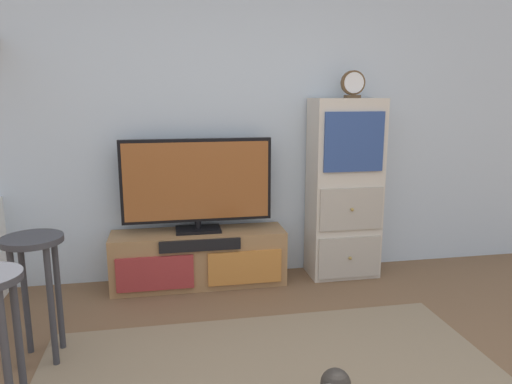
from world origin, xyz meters
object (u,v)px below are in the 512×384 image
at_px(television, 197,183).
at_px(side_cabinet, 344,189).
at_px(media_console, 199,258).
at_px(bar_stool_far, 35,270).
at_px(desk_clock, 353,84).

bearing_deg(television, side_cabinet, -0.63).
xyz_separation_m(media_console, television, (-0.00, 0.02, 0.62)).
xyz_separation_m(side_cabinet, bar_stool_far, (-2.23, -0.97, -0.19)).
bearing_deg(desk_clock, bar_stool_far, -156.99).
bearing_deg(side_cabinet, desk_clock, -24.35).
height_order(television, bar_stool_far, television).
relative_size(media_console, television, 1.17).
height_order(side_cabinet, bar_stool_far, side_cabinet).
distance_m(media_console, television, 0.62).
distance_m(media_console, side_cabinet, 1.34).
relative_size(media_console, side_cabinet, 0.93).
height_order(media_console, bar_stool_far, bar_stool_far).
distance_m(media_console, bar_stool_far, 1.42).
xyz_separation_m(media_console, desk_clock, (1.27, -0.00, 1.39)).
xyz_separation_m(media_console, bar_stool_far, (-0.99, -0.96, 0.33)).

